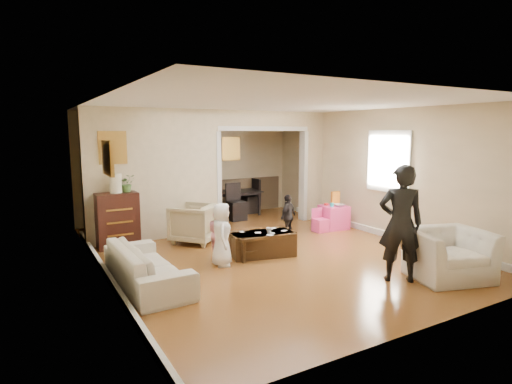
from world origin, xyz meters
TOP-DOWN VIEW (x-y plane):
  - floor at (0.00, 0.00)m, footprint 7.00×7.00m
  - partition_left at (-1.38, 1.80)m, footprint 2.75×0.18m
  - partition_right at (2.48, 1.80)m, footprint 0.55×0.18m
  - partition_header at (1.10, 1.80)m, footprint 2.22×0.18m
  - window_pane at (2.73, -0.40)m, footprint 0.03×0.95m
  - framed_art_partition at (-2.20, 1.70)m, footprint 0.45×0.03m
  - framed_art_sofa_wall at (-2.71, -0.60)m, footprint 0.03×0.55m
  - framed_art_alcove at (1.10, 3.44)m, footprint 0.45×0.03m
  - sofa at (-2.27, -0.67)m, footprint 0.82×1.97m
  - armchair_back at (-0.83, 1.14)m, footprint 1.15×1.15m
  - armchair_front at (1.64, -2.58)m, footprint 1.33×1.24m
  - dresser at (-2.21, 1.52)m, footprint 0.75×0.42m
  - table_lamp at (-2.21, 1.52)m, footprint 0.22×0.22m
  - potted_plant at (-2.01, 1.52)m, footprint 0.29×0.26m
  - coffee_table at (-0.14, -0.27)m, footprint 1.18×0.78m
  - coffee_cup at (-0.04, -0.32)m, footprint 0.11×0.11m
  - play_table at (2.28, 0.70)m, footprint 0.59×0.59m
  - cereal_box at (2.40, 0.80)m, footprint 0.21×0.09m
  - cyan_cup at (2.18, 0.65)m, footprint 0.08×0.08m
  - toy_block at (2.16, 0.82)m, footprint 0.09×0.08m
  - play_bowl at (2.33, 0.58)m, footprint 0.25×0.25m
  - dining_table at (0.81, 3.21)m, footprint 1.86×1.14m
  - adult_person at (0.94, -2.31)m, footprint 0.74×0.69m
  - child_kneel_a at (-0.99, -0.42)m, footprint 0.50×0.59m
  - child_kneel_b at (-0.84, 0.03)m, footprint 0.37×0.45m
  - child_toddler at (0.91, 0.48)m, footprint 0.57×0.43m
  - craft_papers at (-0.03, -0.25)m, footprint 0.78×0.55m

SIDE VIEW (x-z plane):
  - floor at x=0.00m, z-range 0.00..0.00m
  - coffee_table at x=-0.14m, z-range 0.00..0.41m
  - play_table at x=2.28m, z-range 0.00..0.51m
  - sofa at x=-2.27m, z-range 0.00..0.57m
  - dining_table at x=0.81m, z-range 0.00..0.63m
  - armchair_front at x=1.64m, z-range 0.00..0.71m
  - armchair_back at x=-0.83m, z-range 0.00..0.75m
  - craft_papers at x=-0.03m, z-range 0.41..0.41m
  - child_kneel_b at x=-0.84m, z-range 0.00..0.85m
  - child_toddler at x=0.91m, z-range 0.00..0.90m
  - coffee_cup at x=-0.04m, z-range 0.41..0.49m
  - child_kneel_a at x=-0.99m, z-range 0.00..1.02m
  - dresser at x=-2.21m, z-range 0.00..1.03m
  - toy_block at x=2.16m, z-range 0.51..0.56m
  - play_bowl at x=2.33m, z-range 0.51..0.57m
  - cyan_cup at x=2.18m, z-range 0.51..0.59m
  - cereal_box at x=2.40m, z-range 0.51..0.81m
  - adult_person at x=0.94m, z-range 0.00..1.69m
  - potted_plant at x=-2.01m, z-range 1.03..1.35m
  - table_lamp at x=-2.21m, z-range 1.03..1.39m
  - partition_left at x=-1.38m, z-range 0.00..2.60m
  - partition_right at x=2.48m, z-range 0.00..2.60m
  - window_pane at x=2.73m, z-range 1.00..2.10m
  - framed_art_alcove at x=1.10m, z-range 1.42..1.98m
  - framed_art_sofa_wall at x=-2.71m, z-range 1.60..2.00m
  - framed_art_partition at x=-2.20m, z-range 1.58..2.12m
  - partition_header at x=1.10m, z-range 2.25..2.60m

